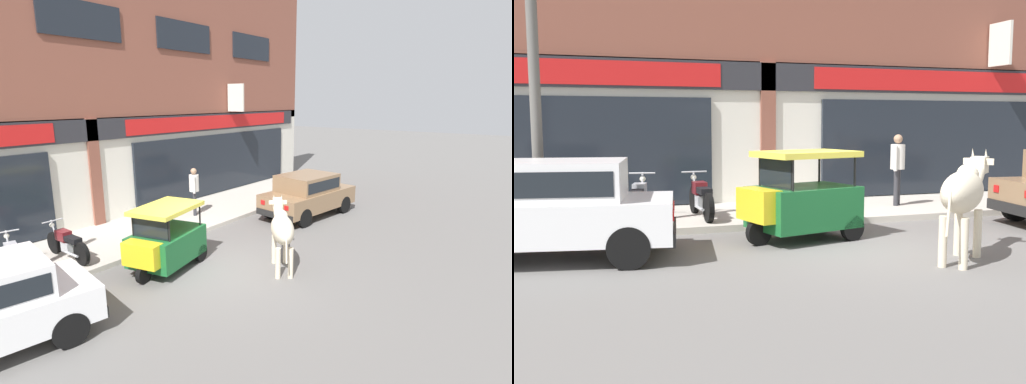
# 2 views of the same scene
# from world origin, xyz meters

# --- Properties ---
(ground_plane) EXTENTS (90.00, 90.00, 0.00)m
(ground_plane) POSITION_xyz_m (0.00, 0.00, 0.00)
(ground_plane) COLOR #605E5B
(sidewalk) EXTENTS (19.00, 2.99, 0.13)m
(sidewalk) POSITION_xyz_m (0.00, 3.69, 0.06)
(sidewalk) COLOR #B7AFA3
(sidewalk) RESTS_ON ground
(shop_building) EXTENTS (23.00, 1.40, 10.19)m
(shop_building) POSITION_xyz_m (0.00, 5.45, 4.90)
(shop_building) COLOR brown
(shop_building) RESTS_ON ground
(cow) EXTENTS (1.77, 1.57, 1.61)m
(cow) POSITION_xyz_m (0.87, -1.07, 1.01)
(cow) COLOR beige
(cow) RESTS_ON ground
(car_0) EXTENTS (3.75, 2.03, 1.46)m
(car_0) POSITION_xyz_m (5.12, 0.67, 0.81)
(car_0) COLOR black
(car_0) RESTS_ON ground
(auto_rickshaw) EXTENTS (2.14, 1.54, 1.52)m
(auto_rickshaw) POSITION_xyz_m (-0.80, 1.11, 0.66)
(auto_rickshaw) COLOR black
(auto_rickshaw) RESTS_ON ground
(motorcycle_0) EXTENTS (0.69, 1.78, 0.88)m
(motorcycle_0) POSITION_xyz_m (-3.25, 3.30, 0.51)
(motorcycle_0) COLOR black
(motorcycle_0) RESTS_ON sidewalk
(motorcycle_1) EXTENTS (0.52, 1.81, 0.88)m
(motorcycle_1) POSITION_xyz_m (-2.04, 3.26, 0.51)
(motorcycle_1) COLOR black
(motorcycle_1) RESTS_ON sidewalk
(pedestrian) EXTENTS (0.37, 0.38, 1.60)m
(pedestrian) POSITION_xyz_m (2.53, 3.52, 1.11)
(pedestrian) COLOR #2D2D33
(pedestrian) RESTS_ON sidewalk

